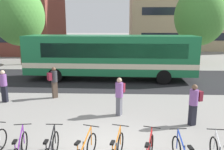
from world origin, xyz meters
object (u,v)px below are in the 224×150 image
Objects in this scene: city_bus at (109,55)px; commuter_red_pack_1 at (3,84)px; commuter_maroon_pack_0 at (120,94)px; commuter_maroon_pack_3 at (54,80)px; street_tree_1 at (19,16)px; commuter_maroon_pack_2 at (194,102)px; parked_bicycle_black_2 at (51,150)px; parked_bicycle_purple_1 at (20,150)px; street_tree_0 at (200,16)px.

commuter_red_pack_1 is (-5.23, -5.22, -0.80)m from city_bus.
commuter_maroon_pack_3 reaches higher than commuter_maroon_pack_0.
commuter_red_pack_1 is 0.22× the size of street_tree_1.
city_bus is 8.61m from commuter_maroon_pack_2.
parked_bicycle_black_2 is 5.71m from commuter_maroon_pack_2.
parked_bicycle_purple_1 is at bearing -13.69° from commuter_maroon_pack_0.
street_tree_1 is (-6.96, 16.62, 4.35)m from parked_bicycle_purple_1.
street_tree_1 is at bearing 13.48° from parked_bicycle_purple_1.
commuter_red_pack_1 is at bearing 36.53° from parked_bicycle_black_2.
commuter_red_pack_1 is at bearing -138.14° from street_tree_0.
commuter_maroon_pack_3 is at bearing -2.51° from parked_bicycle_purple_1.
commuter_red_pack_1 is 0.22× the size of street_tree_0.
commuter_red_pack_1 is at bearing 46.68° from city_bus.
street_tree_1 reaches higher than commuter_maroon_pack_3.
street_tree_1 is (-9.05, 6.10, 2.96)m from city_bus.
parked_bicycle_black_2 is 1.02× the size of commuter_red_pack_1.
commuter_red_pack_1 is at bearing 21.42° from parked_bicycle_purple_1.
street_tree_1 reaches higher than commuter_maroon_pack_0.
commuter_red_pack_1 is 12.53m from street_tree_1.
commuter_red_pack_1 is (-6.03, 1.53, -0.01)m from commuter_maroon_pack_0.
commuter_maroon_pack_2 is (2.97, -0.95, -0.01)m from commuter_maroon_pack_0.
parked_bicycle_black_2 is 1.02× the size of commuter_maroon_pack_2.
street_tree_1 is at bearing 81.36° from commuter_maroon_pack_3.
street_tree_1 is at bearing 112.36° from commuter_red_pack_1.
commuter_red_pack_1 is 0.98× the size of commuter_maroon_pack_3.
commuter_maroon_pack_0 reaches higher than parked_bicycle_black_2.
commuter_maroon_pack_2 is at bearing -108.14° from street_tree_0.
city_bus is 7.01× the size of parked_bicycle_black_2.
city_bus reaches higher than commuter_maroon_pack_0.
city_bus is 11.66m from street_tree_0.
street_tree_1 reaches higher than city_bus.
parked_bicycle_purple_1 is at bearing -0.44° from commuter_maroon_pack_2.
parked_bicycle_purple_1 is at bearing -121.20° from street_tree_0.
commuter_red_pack_1 is at bearing 158.56° from commuter_maroon_pack_3.
commuter_maroon_pack_2 is (5.85, 2.81, 0.59)m from parked_bicycle_purple_1.
commuter_maroon_pack_0 is at bearing -10.56° from commuter_red_pack_1.
city_bus is at bearing 48.67° from commuter_red_pack_1.
street_tree_1 is (-12.81, 13.81, 3.76)m from commuter_maroon_pack_2.
street_tree_0 reaches higher than city_bus.
street_tree_0 is at bearing -40.45° from parked_bicycle_purple_1.
commuter_maroon_pack_0 is at bearing -43.89° from commuter_maroon_pack_2.
city_bus is 7.04× the size of commuter_maroon_pack_0.
parked_bicycle_black_2 is at bearing -48.74° from commuter_red_pack_1.
parked_bicycle_purple_1 is 0.99× the size of commuter_maroon_pack_0.
commuter_maroon_pack_3 is (-6.57, 3.27, 0.02)m from commuter_maroon_pack_2.
parked_bicycle_purple_1 is at bearing -122.54° from commuter_maroon_pack_3.
parked_bicycle_black_2 is at bearing -4.19° from commuter_maroon_pack_0.
street_tree_1 is at bearing -73.23° from commuter_maroon_pack_2.
commuter_maroon_pack_0 is 1.01× the size of commuter_maroon_pack_2.
parked_bicycle_black_2 is at bearing 3.21° from commuter_maroon_pack_2.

